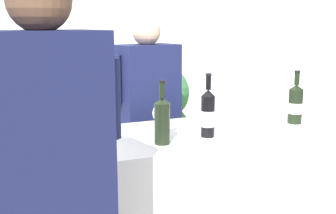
# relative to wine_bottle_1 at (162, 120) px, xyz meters

# --- Properties ---
(wall_back) EXTENTS (8.00, 0.10, 2.80)m
(wall_back) POSITION_rel_wine_bottle_1_xyz_m (-0.02, 2.75, 0.26)
(wall_back) COLOR silver
(wall_back) RESTS_ON ground_plane
(wine_bottle_1) EXTENTS (0.08, 0.08, 0.32)m
(wine_bottle_1) POSITION_rel_wine_bottle_1_xyz_m (0.00, 0.00, 0.00)
(wine_bottle_1) COLOR black
(wine_bottle_1) RESTS_ON counter
(wine_bottle_2) EXTENTS (0.08, 0.08, 0.34)m
(wine_bottle_2) POSITION_rel_wine_bottle_1_xyz_m (-0.32, 0.25, -0.01)
(wine_bottle_2) COLOR black
(wine_bottle_2) RESTS_ON counter
(wine_bottle_3) EXTENTS (0.07, 0.07, 0.33)m
(wine_bottle_3) POSITION_rel_wine_bottle_1_xyz_m (0.27, 0.03, 0.00)
(wine_bottle_3) COLOR black
(wine_bottle_3) RESTS_ON counter
(wine_bottle_4) EXTENTS (0.07, 0.07, 0.32)m
(wine_bottle_4) POSITION_rel_wine_bottle_1_xyz_m (-0.67, -0.02, 0.00)
(wine_bottle_4) COLOR black
(wine_bottle_4) RESTS_ON counter
(wine_bottle_5) EXTENTS (0.08, 0.08, 0.32)m
(wine_bottle_5) POSITION_rel_wine_bottle_1_xyz_m (0.89, 0.10, -0.01)
(wine_bottle_5) COLOR black
(wine_bottle_5) RESTS_ON counter
(wine_glass) EXTENTS (0.08, 0.08, 0.18)m
(wine_glass) POSITION_rel_wine_bottle_1_xyz_m (0.04, 0.12, -0.00)
(wine_glass) COLOR silver
(wine_glass) RESTS_ON counter
(person_server) EXTENTS (0.56, 0.33, 1.64)m
(person_server) POSITION_rel_wine_bottle_1_xyz_m (0.21, 0.81, -0.34)
(person_server) COLOR black
(person_server) RESTS_ON ground_plane
(potted_shrub) EXTENTS (0.56, 0.66, 1.25)m
(potted_shrub) POSITION_rel_wine_bottle_1_xyz_m (0.57, 1.47, -0.33)
(potted_shrub) COLOR brown
(potted_shrub) RESTS_ON ground_plane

